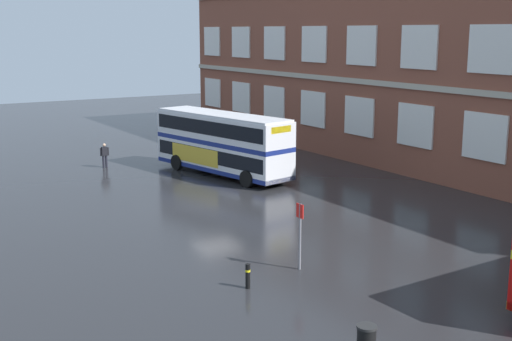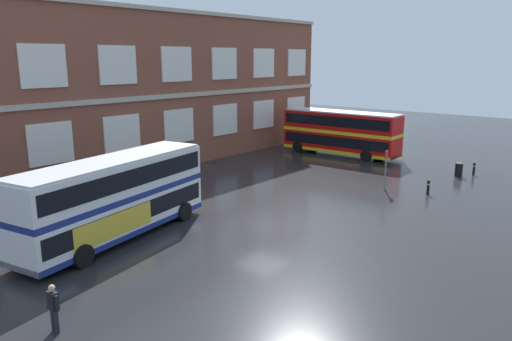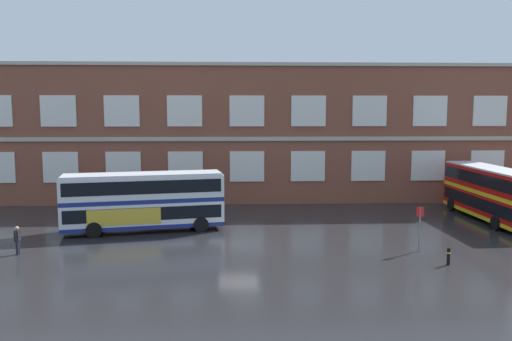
{
  "view_description": "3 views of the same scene",
  "coord_description": "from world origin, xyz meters",
  "px_view_note": "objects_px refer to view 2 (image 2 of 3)",
  "views": [
    {
      "loc": [
        31.51,
        -16.98,
        9.36
      ],
      "look_at": [
        2.71,
        0.87,
        2.27
      ],
      "focal_mm": 47.01,
      "sensor_mm": 36.0,
      "label": 1
    },
    {
      "loc": [
        -19.78,
        -16.2,
        8.86
      ],
      "look_at": [
        2.04,
        2.13,
        2.24
      ],
      "focal_mm": 34.15,
      "sensor_mm": 36.0,
      "label": 2
    },
    {
      "loc": [
        -0.25,
        -32.26,
        8.46
      ],
      "look_at": [
        1.2,
        2.22,
        4.44
      ],
      "focal_mm": 36.65,
      "sensor_mm": 36.0,
      "label": 3
    }
  ],
  "objects_px": {
    "double_decker_near": "(115,197)",
    "double_decker_middle": "(341,132)",
    "waiting_passenger": "(53,306)",
    "safety_bollard_west": "(428,187)",
    "station_litter_bin": "(459,170)",
    "bus_stand_flag": "(386,166)",
    "safety_bollard_east": "(474,169)"
  },
  "relations": [
    {
      "from": "waiting_passenger",
      "to": "safety_bollard_east",
      "type": "bearing_deg",
      "value": -6.62
    },
    {
      "from": "double_decker_middle",
      "to": "bus_stand_flag",
      "type": "xyz_separation_m",
      "value": [
        -8.59,
        -8.6,
        -0.51
      ]
    },
    {
      "from": "waiting_passenger",
      "to": "safety_bollard_west",
      "type": "distance_m",
      "value": 24.62
    },
    {
      "from": "double_decker_near",
      "to": "safety_bollard_west",
      "type": "relative_size",
      "value": 11.88
    },
    {
      "from": "double_decker_middle",
      "to": "bus_stand_flag",
      "type": "distance_m",
      "value": 12.17
    },
    {
      "from": "double_decker_middle",
      "to": "station_litter_bin",
      "type": "relative_size",
      "value": 10.74
    },
    {
      "from": "double_decker_near",
      "to": "waiting_passenger",
      "type": "height_order",
      "value": "double_decker_near"
    },
    {
      "from": "station_litter_bin",
      "to": "safety_bollard_west",
      "type": "bearing_deg",
      "value": -179.01
    },
    {
      "from": "bus_stand_flag",
      "to": "station_litter_bin",
      "type": "xyz_separation_m",
      "value": [
        7.1,
        -2.68,
        -1.12
      ]
    },
    {
      "from": "double_decker_near",
      "to": "safety_bollard_west",
      "type": "distance_m",
      "value": 20.2
    },
    {
      "from": "waiting_passenger",
      "to": "station_litter_bin",
      "type": "height_order",
      "value": "waiting_passenger"
    },
    {
      "from": "waiting_passenger",
      "to": "bus_stand_flag",
      "type": "distance_m",
      "value": 23.79
    },
    {
      "from": "double_decker_near",
      "to": "station_litter_bin",
      "type": "distance_m",
      "value": 26.1
    },
    {
      "from": "station_litter_bin",
      "to": "double_decker_middle",
      "type": "bearing_deg",
      "value": 82.47
    },
    {
      "from": "safety_bollard_west",
      "to": "safety_bollard_east",
      "type": "bearing_deg",
      "value": -4.73
    },
    {
      "from": "safety_bollard_east",
      "to": "station_litter_bin",
      "type": "bearing_deg",
      "value": 148.7
    },
    {
      "from": "double_decker_middle",
      "to": "safety_bollard_west",
      "type": "bearing_deg",
      "value": -124.93
    },
    {
      "from": "double_decker_middle",
      "to": "bus_stand_flag",
      "type": "height_order",
      "value": "double_decker_middle"
    },
    {
      "from": "safety_bollard_east",
      "to": "double_decker_middle",
      "type": "bearing_deg",
      "value": 88.77
    },
    {
      "from": "waiting_passenger",
      "to": "safety_bollard_west",
      "type": "xyz_separation_m",
      "value": [
        24.42,
        -3.09,
        -0.44
      ]
    },
    {
      "from": "bus_stand_flag",
      "to": "safety_bollard_west",
      "type": "height_order",
      "value": "bus_stand_flag"
    },
    {
      "from": "double_decker_middle",
      "to": "safety_bollard_east",
      "type": "xyz_separation_m",
      "value": [
        -0.26,
        -12.03,
        -1.66
      ]
    },
    {
      "from": "station_litter_bin",
      "to": "bus_stand_flag",
      "type": "bearing_deg",
      "value": 159.3
    },
    {
      "from": "double_decker_near",
      "to": "double_decker_middle",
      "type": "distance_m",
      "value": 26.12
    },
    {
      "from": "station_litter_bin",
      "to": "safety_bollard_west",
      "type": "xyz_separation_m",
      "value": [
        -6.47,
        -0.11,
        -0.03
      ]
    },
    {
      "from": "double_decker_near",
      "to": "waiting_passenger",
      "type": "relative_size",
      "value": 6.64
    },
    {
      "from": "double_decker_near",
      "to": "safety_bollard_east",
      "type": "relative_size",
      "value": 11.88
    },
    {
      "from": "double_decker_near",
      "to": "safety_bollard_west",
      "type": "bearing_deg",
      "value": -26.28
    },
    {
      "from": "waiting_passenger",
      "to": "safety_bollard_west",
      "type": "relative_size",
      "value": 1.79
    },
    {
      "from": "safety_bollard_east",
      "to": "safety_bollard_west",
      "type": "bearing_deg",
      "value": 175.27
    },
    {
      "from": "waiting_passenger",
      "to": "station_litter_bin",
      "type": "bearing_deg",
      "value": -5.51
    },
    {
      "from": "bus_stand_flag",
      "to": "safety_bollard_west",
      "type": "distance_m",
      "value": 3.09
    }
  ]
}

